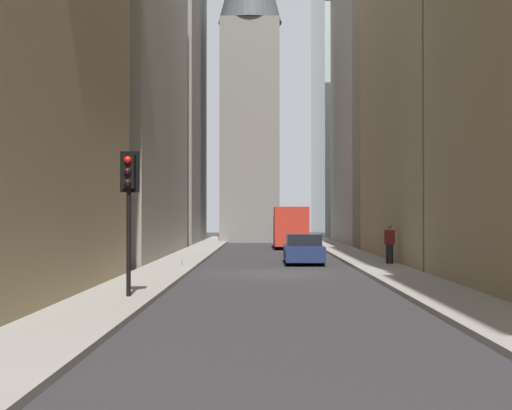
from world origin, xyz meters
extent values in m
plane|color=#302D30|center=(0.00, 0.00, 0.00)|extent=(135.00, 135.00, 0.00)
cube|color=gray|center=(0.00, 4.50, 0.07)|extent=(90.00, 2.20, 0.14)
cube|color=gray|center=(0.00, -4.50, 0.07)|extent=(90.00, 2.20, 0.14)
cube|color=#A8A091|center=(28.84, -10.60, 12.08)|extent=(15.70, 10.00, 24.17)
cube|color=#9E8966|center=(8.10, -10.60, 12.01)|extent=(17.69, 10.00, 24.03)
cube|color=gray|center=(11.20, 10.60, 9.72)|extent=(18.83, 10.00, 19.45)
cube|color=gray|center=(30.59, 10.60, 16.49)|extent=(14.17, 10.00, 32.98)
cube|color=gray|center=(34.18, 1.59, 9.44)|extent=(4.99, 4.99, 18.88)
cube|color=red|center=(20.90, -1.40, 1.54)|extent=(4.60, 2.25, 2.60)
cube|color=#38383D|center=(24.10, -1.40, 1.19)|extent=(1.90, 2.25, 1.90)
cube|color=black|center=(24.10, -1.40, 1.79)|extent=(1.92, 2.09, 0.64)
cylinder|color=black|center=(24.10, -2.38, 0.44)|extent=(0.88, 0.28, 0.88)
cylinder|color=black|center=(24.10, -0.41, 0.44)|extent=(0.88, 0.28, 0.88)
cylinder|color=black|center=(19.50, -2.38, 0.44)|extent=(0.88, 0.28, 0.88)
cylinder|color=black|center=(19.50, -0.41, 0.44)|extent=(0.88, 0.28, 0.88)
cube|color=navy|center=(5.80, -1.40, 0.53)|extent=(4.30, 1.78, 0.70)
cube|color=black|center=(5.60, -1.40, 1.15)|extent=(2.10, 1.58, 0.54)
cylinder|color=black|center=(7.15, -2.18, 0.32)|extent=(0.64, 0.22, 0.64)
cylinder|color=black|center=(7.15, -0.62, 0.32)|extent=(0.64, 0.22, 0.64)
cylinder|color=black|center=(4.45, -2.18, 0.32)|extent=(0.64, 0.22, 0.64)
cylinder|color=black|center=(4.45, -0.62, 0.32)|extent=(0.64, 0.22, 0.64)
cylinder|color=black|center=(-9.32, 4.11, 1.58)|extent=(0.12, 0.12, 2.87)
cube|color=black|center=(-9.32, 4.11, 3.46)|extent=(0.28, 0.32, 0.90)
cube|color=black|center=(-9.16, 4.11, 3.46)|extent=(0.03, 0.52, 1.10)
sphere|color=red|center=(-9.48, 4.11, 3.76)|extent=(0.20, 0.20, 0.20)
sphere|color=black|center=(-9.48, 4.11, 3.46)|extent=(0.20, 0.20, 0.20)
sphere|color=black|center=(-9.48, 4.11, 3.16)|extent=(0.20, 0.20, 0.20)
cylinder|color=black|center=(3.89, -5.22, 0.56)|extent=(0.16, 0.16, 0.85)
cylinder|color=black|center=(3.89, -5.05, 0.56)|extent=(0.16, 0.16, 0.85)
cube|color=maroon|center=(3.89, -5.13, 1.31)|extent=(0.26, 0.44, 0.64)
sphere|color=#936B4C|center=(3.89, -5.13, 1.78)|extent=(0.22, 0.22, 0.22)
cylinder|color=#999EA3|center=(2.54, 3.97, 0.24)|extent=(0.07, 0.07, 0.20)
cylinder|color=#999EA3|center=(2.54, 3.97, 0.38)|extent=(0.03, 0.03, 0.07)
camera|label=1|loc=(-28.76, 0.55, 2.30)|focal=51.34mm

